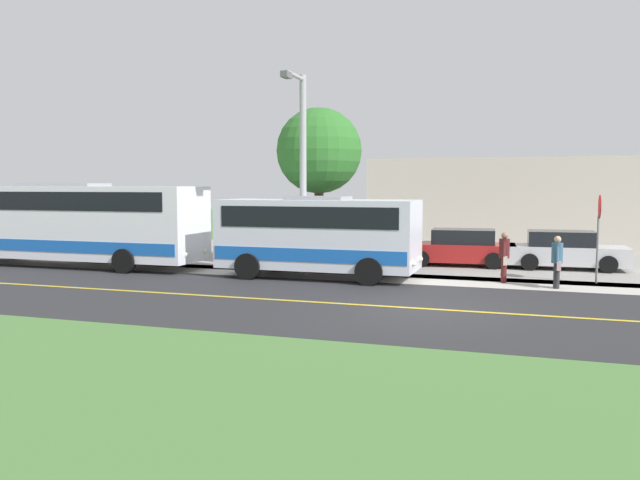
{
  "coord_description": "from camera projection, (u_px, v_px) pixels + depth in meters",
  "views": [
    {
      "loc": [
        16.36,
        2.67,
        3.2
      ],
      "look_at": [
        -3.5,
        -3.85,
        1.4
      ],
      "focal_mm": 35.92,
      "sensor_mm": 36.0,
      "label": 1
    }
  ],
  "objects": [
    {
      "name": "ground_plane",
      "position": [
        419.0,
        309.0,
        16.59
      ],
      "size": [
        120.0,
        120.0,
        0.0
      ],
      "primitive_type": "plane",
      "color": "#477238"
    },
    {
      "name": "road_surface",
      "position": [
        419.0,
        308.0,
        16.59
      ],
      "size": [
        8.0,
        100.0,
        0.01
      ],
      "primitive_type": "cube",
      "color": "#28282B",
      "rests_on": "ground"
    },
    {
      "name": "sidewalk",
      "position": [
        444.0,
        280.0,
        21.52
      ],
      "size": [
        2.4,
        100.0,
        0.01
      ],
      "primitive_type": "cube",
      "color": "#B2ADA3",
      "rests_on": "ground"
    },
    {
      "name": "parking_lot_surface",
      "position": [
        536.0,
        260.0,
        27.4
      ],
      "size": [
        14.0,
        36.0,
        0.01
      ],
      "primitive_type": "cube",
      "color": "gray",
      "rests_on": "ground"
    },
    {
      "name": "road_centre_line",
      "position": [
        419.0,
        308.0,
        16.59
      ],
      "size": [
        0.16,
        100.0,
        0.0
      ],
      "primitive_type": "cube",
      "color": "gold",
      "rests_on": "ground"
    },
    {
      "name": "shuttle_bus_front",
      "position": [
        318.0,
        233.0,
        22.07
      ],
      "size": [
        2.7,
        6.93,
        2.82
      ],
      "color": "silver",
      "rests_on": "ground"
    },
    {
      "name": "transit_bus_rear",
      "position": [
        64.0,
        221.0,
        25.38
      ],
      "size": [
        2.74,
        11.87,
        3.27
      ],
      "color": "white",
      "rests_on": "ground"
    },
    {
      "name": "pedestrian_with_bags",
      "position": [
        557.0,
        260.0,
        19.82
      ],
      "size": [
        0.72,
        0.34,
        1.63
      ],
      "color": "#262628",
      "rests_on": "ground"
    },
    {
      "name": "pedestrian_waiting",
      "position": [
        504.0,
        256.0,
        21.02
      ],
      "size": [
        0.72,
        0.34,
        1.66
      ],
      "color": "#4C1919",
      "rests_on": "ground"
    },
    {
      "name": "stop_sign",
      "position": [
        599.0,
        223.0,
        20.7
      ],
      "size": [
        0.76,
        0.07,
        2.88
      ],
      "color": "slate",
      "rests_on": "ground"
    },
    {
      "name": "street_light_pole",
      "position": [
        302.0,
        165.0,
        22.41
      ],
      "size": [
        1.97,
        0.24,
        7.02
      ],
      "color": "#9E9EA3",
      "rests_on": "ground"
    },
    {
      "name": "parked_car_near",
      "position": [
        459.0,
        248.0,
        25.49
      ],
      "size": [
        2.22,
        4.5,
        1.45
      ],
      "color": "#A51E1E",
      "rests_on": "ground"
    },
    {
      "name": "parked_car_far",
      "position": [
        565.0,
        251.0,
        24.45
      ],
      "size": [
        2.15,
        4.47,
        1.45
      ],
      "color": "silver",
      "rests_on": "ground"
    },
    {
      "name": "tree_curbside",
      "position": [
        319.0,
        152.0,
        24.82
      ],
      "size": [
        3.32,
        3.32,
        6.19
      ],
      "color": "brown",
      "rests_on": "ground"
    },
    {
      "name": "commercial_building",
      "position": [
        544.0,
        201.0,
        35.59
      ],
      "size": [
        10.0,
        17.88,
        4.58
      ],
      "primitive_type": "cube",
      "color": "beige",
      "rests_on": "ground"
    }
  ]
}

